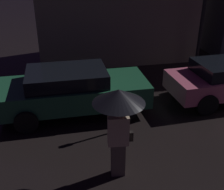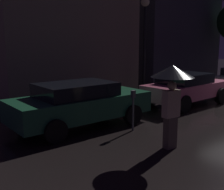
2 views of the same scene
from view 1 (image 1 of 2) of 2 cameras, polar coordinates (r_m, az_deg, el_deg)
The scene contains 3 objects.
parked_car_green at distance 8.65m, azimuth -8.05°, elevation 1.09°, with size 4.52×2.03×1.42m.
pedestrian_with_umbrella at distance 5.64m, azimuth 1.36°, elevation -2.95°, with size 1.07×1.07×2.12m.
parking_meter at distance 7.52m, azimuth 0.32°, elevation -2.67°, with size 0.12×0.10×1.25m.
Camera 1 is at (-7.64, -6.34, 4.45)m, focal length 45.00 mm.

